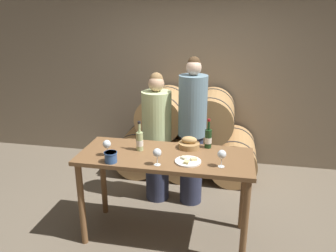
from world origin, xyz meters
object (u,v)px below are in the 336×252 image
at_px(person_right, 192,132).
at_px(cheese_plate, 188,161).
at_px(tasting_table, 165,167).
at_px(wine_glass_left, 157,153).
at_px(person_left, 157,138).
at_px(wine_bottle_red, 208,138).
at_px(blue_crock, 111,157).
at_px(wine_glass_center, 222,155).
at_px(wine_bottle_white, 140,141).
at_px(bread_basket, 189,144).
at_px(wine_glass_far_left, 107,144).

xyz_separation_m(person_right, cheese_plate, (0.07, -0.85, 0.02)).
distance_m(tasting_table, wine_glass_left, 0.35).
distance_m(person_left, wine_bottle_red, 0.83).
relative_size(blue_crock, wine_glass_center, 0.76).
xyz_separation_m(tasting_table, wine_bottle_red, (0.39, 0.26, 0.23)).
distance_m(tasting_table, wine_bottle_red, 0.53).
distance_m(person_left, person_right, 0.44).
distance_m(blue_crock, cheese_plate, 0.72).
distance_m(person_right, wine_bottle_white, 0.81).
distance_m(person_left, wine_glass_center, 1.22).
relative_size(person_left, wine_glass_left, 9.93).
bearing_deg(wine_bottle_red, bread_basket, -166.28).
bearing_deg(person_right, tasting_table, -103.30).
xyz_separation_m(wine_bottle_red, cheese_plate, (-0.15, -0.39, -0.09)).
distance_m(person_right, cheese_plate, 0.85).
height_order(person_left, cheese_plate, person_left).
bearing_deg(wine_bottle_red, wine_glass_left, -129.66).
bearing_deg(cheese_plate, tasting_table, 152.67).
bearing_deg(wine_glass_far_left, person_right, 50.24).
bearing_deg(wine_glass_far_left, wine_glass_center, -1.55).
bearing_deg(wine_glass_center, person_right, 112.91).
distance_m(wine_bottle_white, cheese_plate, 0.55).
relative_size(bread_basket, wine_glass_far_left, 1.33).
bearing_deg(cheese_plate, wine_glass_far_left, -179.36).
xyz_separation_m(person_left, wine_glass_center, (0.80, -0.89, 0.24)).
distance_m(wine_bottle_red, bread_basket, 0.20).
distance_m(tasting_table, blue_crock, 0.56).
bearing_deg(cheese_plate, wine_bottle_white, 160.26).
bearing_deg(wine_glass_center, blue_crock, -174.24).
relative_size(tasting_table, wine_bottle_red, 5.51).
height_order(wine_glass_far_left, wine_glass_left, same).
height_order(tasting_table, person_right, person_right).
xyz_separation_m(blue_crock, wine_glass_center, (1.01, 0.10, 0.06)).
xyz_separation_m(tasting_table, wine_glass_left, (-0.02, -0.24, 0.25)).
xyz_separation_m(wine_bottle_white, wine_glass_center, (0.82, -0.22, 0.02)).
distance_m(bread_basket, wine_glass_center, 0.52).
xyz_separation_m(person_right, bread_basket, (0.03, -0.51, 0.06)).
bearing_deg(wine_bottle_white, tasting_table, -12.39).
bearing_deg(person_left, wine_glass_far_left, -108.57).
xyz_separation_m(wine_bottle_white, wine_glass_left, (0.25, -0.30, 0.02)).
distance_m(bread_basket, wine_glass_far_left, 0.83).
relative_size(wine_bottle_white, wine_glass_far_left, 1.89).
bearing_deg(person_left, wine_bottle_red, -35.60).
height_order(blue_crock, cheese_plate, blue_crock).
bearing_deg(wine_glass_far_left, wine_bottle_red, 22.93).
height_order(wine_glass_far_left, wine_glass_center, same).
bearing_deg(bread_basket, person_left, 131.99).
bearing_deg(blue_crock, cheese_plate, 11.29).
relative_size(person_left, wine_glass_far_left, 9.93).
height_order(person_left, wine_glass_center, person_left).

